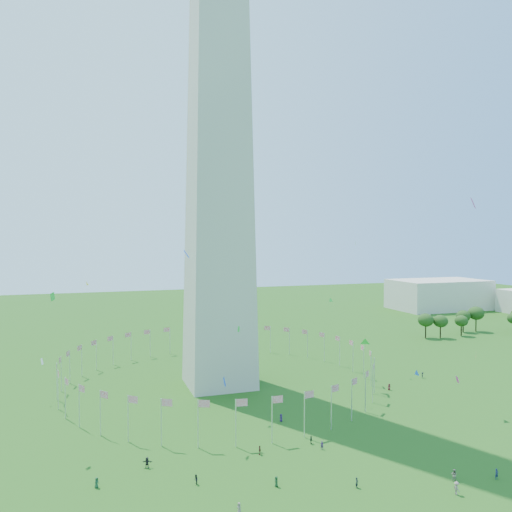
% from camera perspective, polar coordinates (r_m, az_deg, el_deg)
% --- Properties ---
extents(ground, '(600.00, 600.00, 0.00)m').
position_cam_1_polar(ground, '(92.14, 4.20, -22.85)').
color(ground, '#194810').
rests_on(ground, ground).
extents(washington_monument, '(16.80, 16.80, 169.00)m').
position_cam_1_polar(washington_monument, '(138.90, -4.31, 21.24)').
color(washington_monument, beige).
rests_on(washington_monument, ground).
extents(flag_ring, '(80.24, 80.24, 9.00)m').
position_cam_1_polar(flag_ring, '(135.53, -4.22, -12.63)').
color(flag_ring, silver).
rests_on(flag_ring, ground).
extents(gov_building_east_a, '(50.00, 30.00, 16.00)m').
position_cam_1_polar(gov_building_east_a, '(292.91, 20.13, -4.14)').
color(gov_building_east_a, beige).
rests_on(gov_building_east_a, ground).
extents(crowd, '(87.68, 55.86, 1.99)m').
position_cam_1_polar(crowd, '(95.28, 8.74, -21.42)').
color(crowd, gray).
rests_on(crowd, ground).
extents(kites_aloft, '(92.46, 81.64, 41.50)m').
position_cam_1_polar(kites_aloft, '(112.09, 6.42, -8.08)').
color(kites_aloft, green).
rests_on(kites_aloft, ground).
extents(tree_line_east, '(53.03, 15.03, 10.23)m').
position_cam_1_polar(tree_line_east, '(221.64, 23.33, -7.03)').
color(tree_line_east, '#28531B').
rests_on(tree_line_east, ground).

